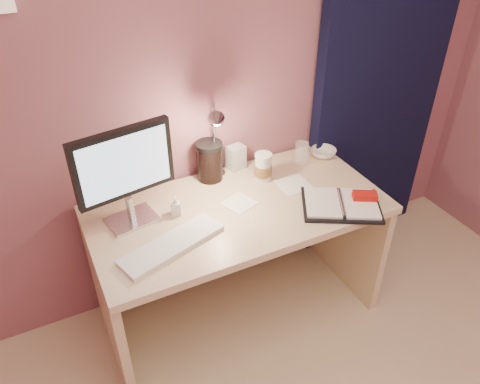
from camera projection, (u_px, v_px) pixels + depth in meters
name	position (u px, v px, depth m)	size (l,w,h in m)	color
room	(369.00, 71.00, 2.56)	(3.50, 3.50, 3.50)	#C6B28E
desk	(232.00, 234.00, 2.40)	(1.40, 0.70, 0.73)	beige
monitor	(124.00, 169.00, 1.97)	(0.44, 0.19, 0.47)	silver
keyboard	(172.00, 244.00, 1.98)	(0.47, 0.14, 0.02)	silver
planner	(343.00, 204.00, 2.21)	(0.45, 0.41, 0.06)	black
paper_a	(239.00, 203.00, 2.24)	(0.14, 0.14, 0.00)	silver
paper_b	(293.00, 184.00, 2.37)	(0.16, 0.16, 0.00)	silver
coffee_cup	(263.00, 168.00, 2.38)	(0.09, 0.09, 0.15)	silver
clear_cup	(301.00, 153.00, 2.50)	(0.07, 0.07, 0.13)	white
bowl	(323.00, 153.00, 2.59)	(0.14, 0.14, 0.04)	silver
lotion_bottle	(176.00, 205.00, 2.15)	(0.04, 0.04, 0.10)	silver
dark_jar	(210.00, 163.00, 2.37)	(0.13, 0.13, 0.18)	black
product_box	(236.00, 157.00, 2.46)	(0.09, 0.07, 0.13)	silver
desk_lamp	(229.00, 136.00, 2.22)	(0.16, 0.27, 0.44)	silver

